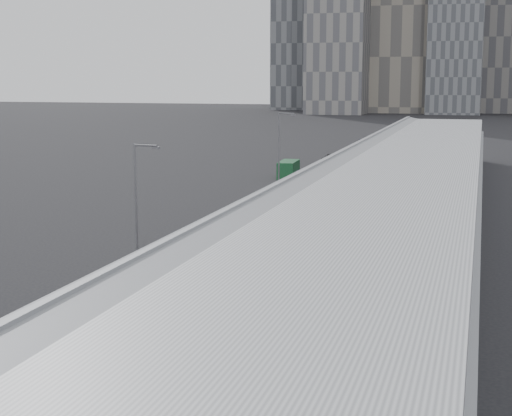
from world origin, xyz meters
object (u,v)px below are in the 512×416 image
at_px(bus_4, 263,223).
at_px(bus_8, 363,157).
at_px(bus_3, 219,259).
at_px(street_lamp_near, 138,194).
at_px(bus_2, 117,332).
at_px(street_lamp_far, 280,147).
at_px(bus_9, 376,149).
at_px(shipping_container, 288,169).
at_px(bus_6, 326,182).
at_px(bus_7, 349,169).
at_px(bus_5, 301,198).
at_px(suv, 331,159).

relative_size(bus_4, bus_8, 1.07).
distance_m(bus_3, street_lamp_near, 9.25).
distance_m(bus_2, street_lamp_far, 57.52).
xyz_separation_m(bus_4, bus_9, (-0.16, 72.31, 0.01)).
bearing_deg(bus_8, bus_9, 90.08).
xyz_separation_m(bus_8, shipping_container, (-7.97, -15.39, -0.42)).
relative_size(bus_4, bus_6, 1.07).
xyz_separation_m(bus_4, shipping_container, (-8.25, 42.70, -0.53)).
bearing_deg(bus_3, street_lamp_near, 155.77).
distance_m(bus_7, bus_8, 15.39).
xyz_separation_m(bus_5, bus_9, (-0.06, 57.47, 0.02)).
relative_size(bus_4, bus_5, 0.99).
xyz_separation_m(bus_7, shipping_container, (-8.42, -0.01, -0.34)).
height_order(bus_5, bus_7, bus_5).
xyz_separation_m(bus_7, street_lamp_far, (-5.97, -14.16, 3.99)).
bearing_deg(street_lamp_far, street_lamp_near, -91.91).
height_order(bus_2, bus_6, bus_6).
bearing_deg(bus_2, bus_4, 93.01).
distance_m(bus_4, bus_5, 14.83).
bearing_deg(bus_3, bus_7, 93.24).
bearing_deg(bus_2, bus_8, 92.32).
bearing_deg(suv, bus_8, -35.24).
distance_m(bus_4, street_lamp_far, 29.37).
xyz_separation_m(bus_3, bus_4, (-0.56, 12.86, 0.13)).
bearing_deg(street_lamp_near, shipping_container, 91.33).
height_order(bus_2, bus_9, bus_9).
height_order(bus_3, bus_6, bus_6).
height_order(bus_7, bus_9, bus_9).
relative_size(bus_2, bus_8, 0.94).
bearing_deg(bus_4, shipping_container, 101.90).
distance_m(bus_6, suv, 34.60).
distance_m(bus_9, street_lamp_far, 44.29).
height_order(bus_5, suv, bus_5).
bearing_deg(street_lamp_near, bus_4, 51.84).
distance_m(bus_8, street_lamp_far, 30.31).
relative_size(bus_4, suv, 2.55).
distance_m(bus_2, bus_7, 71.18).
bearing_deg(street_lamp_far, bus_6, -2.88).
bearing_deg(bus_9, bus_8, -86.25).
relative_size(bus_5, street_lamp_near, 1.57).
xyz_separation_m(bus_6, bus_9, (0.06, 44.04, 0.12)).
distance_m(bus_6, street_lamp_far, 6.82).
bearing_deg(shipping_container, bus_8, 59.07).
xyz_separation_m(bus_3, bus_8, (-0.84, 70.96, 0.02)).
height_order(street_lamp_far, suv, street_lamp_far).
bearing_deg(bus_2, street_lamp_near, 113.27).
height_order(bus_4, bus_8, bus_4).
height_order(bus_2, street_lamp_near, street_lamp_near).
bearing_deg(bus_2, bus_3, 92.06).
xyz_separation_m(bus_6, street_lamp_near, (-6.83, -37.24, 3.53)).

